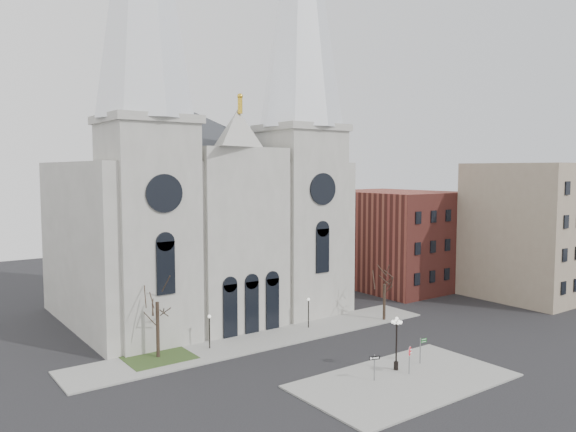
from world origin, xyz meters
TOP-DOWN VIEW (x-y plane):
  - ground at (0.00, 0.00)m, footprint 160.00×160.00m
  - sidewalk_near at (3.00, -5.00)m, footprint 18.00×10.00m
  - sidewalk_far at (0.00, 11.00)m, footprint 40.00×6.00m
  - grass_patch at (-11.00, 12.00)m, footprint 6.00×5.00m
  - cathedral at (0.00, 22.86)m, footprint 33.00×26.66m
  - bg_building_brick at (30.00, 22.00)m, footprint 14.00×18.00m
  - bg_building_tan at (38.00, 6.00)m, footprint 10.00×14.00m
  - tree_left at (-11.00, 12.00)m, footprint 3.20×3.20m
  - tree_right at (15.00, 9.00)m, footprint 3.20×3.20m
  - ped_lamp_left at (-6.00, 11.50)m, footprint 0.32×0.32m
  - ped_lamp_right at (6.00, 11.50)m, footprint 0.32×0.32m
  - stop_sign at (4.30, -4.34)m, footprint 0.86×0.09m
  - globe_lamp at (4.16, -3.00)m, footprint 1.18×1.18m
  - one_way_sign at (0.90, -3.67)m, footprint 0.90×0.33m
  - street_name_sign at (7.13, -3.15)m, footprint 0.73×0.14m

SIDE VIEW (x-z plane):
  - ground at x=0.00m, z-range 0.00..0.00m
  - sidewalk_near at x=3.00m, z-range 0.00..0.14m
  - sidewalk_far at x=0.00m, z-range 0.00..0.14m
  - grass_patch at x=-11.00m, z-range 0.00..0.18m
  - street_name_sign at x=7.13m, z-range 0.34..2.62m
  - one_way_sign at x=0.90m, z-range 0.52..2.67m
  - stop_sign at x=4.30m, z-range 0.66..3.05m
  - ped_lamp_left at x=-6.00m, z-range 0.70..3.96m
  - ped_lamp_right at x=6.00m, z-range 0.70..3.96m
  - globe_lamp at x=4.16m, z-range 0.73..5.34m
  - tree_right at x=15.00m, z-range 1.47..7.47m
  - tree_left at x=-11.00m, z-range 1.83..9.33m
  - bg_building_brick at x=30.00m, z-range 0.00..14.00m
  - bg_building_tan at x=38.00m, z-range 0.00..18.00m
  - cathedral at x=0.00m, z-range -8.52..45.48m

